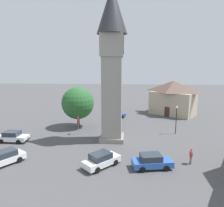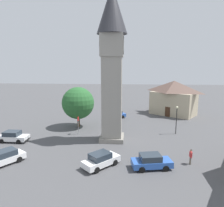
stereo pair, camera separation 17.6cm
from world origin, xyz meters
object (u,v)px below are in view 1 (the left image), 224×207
car_blue_kerb (101,160)px  lamp_post (176,115)px  car_black_far (13,137)px  building_terrace_right (173,97)px  pedestrian (191,155)px  clock_tower (112,52)px  car_red_corner (115,114)px  car_silver_kerb (152,161)px  car_white_side (5,158)px  road_sign (78,122)px  tree (78,103)px

car_blue_kerb → lamp_post: 15.64m
car_black_far → building_terrace_right: size_ratio=0.38×
pedestrian → building_terrace_right: bearing=-7.2°
car_blue_kerb → pedestrian: 9.66m
building_terrace_right → car_black_far: bearing=126.4°
car_blue_kerb → car_black_far: 14.74m
clock_tower → car_red_corner: (12.82, 0.33, -11.58)m
car_silver_kerb → pedestrian: (1.29, -4.32, 0.25)m
car_red_corner → car_white_side: bearing=153.5°
car_blue_kerb → lamp_post: size_ratio=0.93×
car_black_far → road_sign: size_ratio=1.48×
car_white_side → car_black_far: (6.53, 2.91, 0.00)m
car_white_side → car_black_far: size_ratio=1.05×
car_white_side → car_black_far: bearing=24.0°
building_terrace_right → lamp_post: bearing=170.3°
car_black_far → building_terrace_right: 32.46m
car_blue_kerb → tree: size_ratio=0.59×
clock_tower → building_terrace_right: bearing=-35.2°
car_white_side → car_red_corner: bearing=-26.5°
car_blue_kerb → road_sign: bearing=26.2°
road_sign → car_white_side: bearing=152.6°
pedestrian → tree: tree is taller
car_blue_kerb → car_red_corner: 20.95m
car_red_corner → road_sign: size_ratio=1.58×
lamp_post → road_sign: size_ratio=1.59×
car_silver_kerb → car_black_far: size_ratio=1.05×
building_terrace_right → pedestrian: bearing=172.8°
car_red_corner → lamp_post: lamp_post is taller
car_silver_kerb → car_white_side: 15.73m
building_terrace_right → road_sign: size_ratio=3.95×
car_black_far → pedestrian: size_ratio=2.45×
pedestrian → road_sign: 17.06m
car_black_far → car_red_corner: bearing=-42.5°
clock_tower → road_sign: (2.04, 5.47, -10.44)m
lamp_post → car_blue_kerb: bearing=138.5°
clock_tower → car_white_side: bearing=127.8°
car_red_corner → tree: bearing=138.6°
car_blue_kerb → tree: 15.65m
car_red_corner → pedestrian: bearing=-154.3°
car_silver_kerb → car_red_corner: 21.52m
lamp_post → tree: bearing=81.4°
pedestrian → building_terrace_right: 24.38m
car_black_far → building_terrace_right: (19.20, -26.00, 3.07)m
car_blue_kerb → car_silver_kerb: size_ratio=0.95×
clock_tower → lamp_post: size_ratio=4.74×
clock_tower → car_blue_kerb: (-8.12, 0.46, -11.58)m
building_terrace_right → clock_tower: bearing=144.8°
car_blue_kerb → car_red_corner: bearing=-0.4°
car_black_far → car_white_side: bearing=-156.0°
car_white_side → car_silver_kerb: bearing=-88.5°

